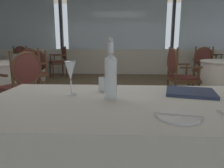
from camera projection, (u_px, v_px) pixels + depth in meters
The scene contains 18 objects.
ground_plane at pixel (109, 113), 3.03m from camera, with size 15.29×15.29×0.00m, color #756047.
window_wall_far at pixel (116, 41), 6.72m from camera, with size 11.76×0.14×2.77m.
foreground_table at pixel (124, 161), 1.16m from camera, with size 1.56×0.83×0.74m.
side_plate at pixel (178, 117), 0.84m from camera, with size 0.18×0.18×0.01m, color white.
butter_knife at pixel (178, 115), 0.84m from camera, with size 0.20×0.02×0.00m, color silver.
water_bottle at pixel (111, 74), 1.12m from camera, with size 0.07×0.07×0.34m.
wine_glass at pixel (70, 72), 1.19m from camera, with size 0.07×0.07×0.20m.
water_tumbler at pixel (104, 84), 1.32m from camera, with size 0.07×0.07×0.09m, color white.
menu_book at pixel (190, 92), 1.24m from camera, with size 0.29×0.24×0.02m, color #2D3856.
dining_chair_0_0 at pixel (35, 69), 3.99m from camera, with size 0.65×0.62×0.91m.
dining_chair_0_3 at pixel (22, 81), 2.65m from camera, with size 0.62×0.65×0.95m.
dining_chair_1_2 at pixel (210, 59), 6.20m from camera, with size 0.65×0.66×0.94m.
background_table_2 at pixel (25, 67), 5.68m from camera, with size 1.18×1.18×0.74m.
dining_chair_2_0 at pixel (60, 59), 6.13m from camera, with size 0.63×0.65×0.96m.
dining_chair_2_1 at pixel (21, 58), 6.52m from camera, with size 0.65×0.63×0.96m.
dining_chair_2_3 at pixel (30, 64), 4.78m from camera, with size 0.65×0.63×0.94m.
dining_chair_3_1 at pixel (205, 65), 4.48m from camera, with size 0.57×0.51×0.97m.
dining_chair_3_2 at pixel (178, 72), 3.47m from camera, with size 0.51×0.57×0.98m.
Camera 1 is at (0.19, -2.87, 1.04)m, focal length 31.96 mm.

